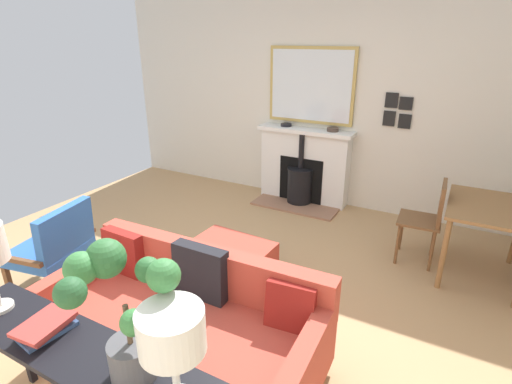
# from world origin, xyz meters

# --- Properties ---
(ground_plane) EXTENTS (5.28, 6.10, 0.01)m
(ground_plane) POSITION_xyz_m (0.00, 0.00, -0.00)
(ground_plane) COLOR tan
(wall_left) EXTENTS (0.12, 6.10, 2.85)m
(wall_left) POSITION_xyz_m (-2.64, 0.00, 1.43)
(wall_left) COLOR beige
(wall_left) RESTS_ON ground
(fireplace) EXTENTS (0.63, 1.30, 1.03)m
(fireplace) POSITION_xyz_m (-2.42, -0.11, 0.46)
(fireplace) COLOR #93664C
(fireplace) RESTS_ON ground
(mirror_over_mantel) EXTENTS (0.04, 1.17, 0.97)m
(mirror_over_mantel) POSITION_xyz_m (-2.55, -0.11, 1.57)
(mirror_over_mantel) COLOR tan
(mantel_bowl_near) EXTENTS (0.15, 0.15, 0.04)m
(mantel_bowl_near) POSITION_xyz_m (-2.46, -0.40, 1.05)
(mantel_bowl_near) COLOR black
(mantel_bowl_near) RESTS_ON fireplace
(mantel_bowl_far) EXTENTS (0.15, 0.15, 0.05)m
(mantel_bowl_far) POSITION_xyz_m (-2.46, 0.25, 1.06)
(mantel_bowl_far) COLOR #47382D
(mantel_bowl_far) RESTS_ON fireplace
(sofa) EXTENTS (0.93, 1.95, 0.81)m
(sofa) POSITION_xyz_m (0.68, 0.28, 0.33)
(sofa) COLOR #B2B2B7
(sofa) RESTS_ON ground
(ottoman) EXTENTS (0.58, 0.78, 0.36)m
(ottoman) POSITION_xyz_m (-0.32, 0.01, 0.23)
(ottoman) COLOR #B2B2B7
(ottoman) RESTS_ON ground
(armchair_accent) EXTENTS (0.77, 0.69, 0.82)m
(armchair_accent) POSITION_xyz_m (0.55, -1.28, 0.46)
(armchair_accent) COLOR brown
(armchair_accent) RESTS_ON ground
(console_table) EXTENTS (0.35, 1.66, 0.77)m
(console_table) POSITION_xyz_m (1.50, 0.28, 0.67)
(console_table) COLOR black
(console_table) RESTS_ON ground
(table_lamp_far_end) EXTENTS (0.26, 0.26, 0.45)m
(table_lamp_far_end) POSITION_xyz_m (1.50, 0.91, 1.11)
(table_lamp_far_end) COLOR white
(table_lamp_far_end) RESTS_ON console_table
(potted_plant) EXTENTS (0.44, 0.46, 0.63)m
(potted_plant) POSITION_xyz_m (1.48, 0.63, 1.13)
(potted_plant) COLOR #4C4C51
(potted_plant) RESTS_ON console_table
(book_stack) EXTENTS (0.29, 0.21, 0.08)m
(book_stack) POSITION_xyz_m (1.50, 0.07, 0.80)
(book_stack) COLOR #38517F
(book_stack) RESTS_ON console_table
(dining_table) EXTENTS (0.92, 0.71, 0.73)m
(dining_table) POSITION_xyz_m (-1.50, 2.08, 0.62)
(dining_table) COLOR olive
(dining_table) RESTS_ON ground
(dining_chair_near_fireplace) EXTENTS (0.42, 0.42, 0.88)m
(dining_chair_near_fireplace) POSITION_xyz_m (-1.51, 1.59, 0.52)
(dining_chair_near_fireplace) COLOR brown
(dining_chair_near_fireplace) RESTS_ON ground
(photo_gallery_row) EXTENTS (0.02, 0.33, 0.41)m
(photo_gallery_row) POSITION_xyz_m (-2.57, 1.00, 1.34)
(photo_gallery_row) COLOR black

